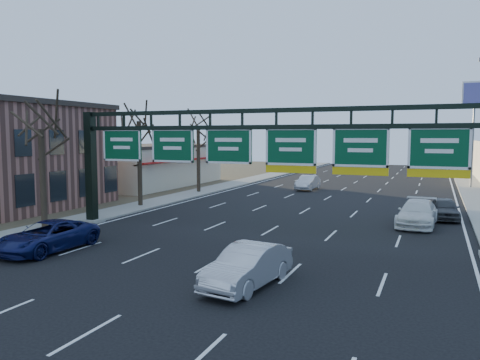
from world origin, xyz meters
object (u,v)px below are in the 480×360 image
at_px(car_silver_sedan, 248,266).
at_px(sign_gantry, 262,155).
at_px(car_white_wagon, 417,213).
at_px(car_blue_suv, 48,236).

bearing_deg(car_silver_sedan, sign_gantry, 114.41).
distance_m(sign_gantry, car_silver_sedan, 9.41).
bearing_deg(car_silver_sedan, car_white_wagon, 78.01).
height_order(sign_gantry, car_silver_sedan, sign_gantry).
xyz_separation_m(sign_gantry, car_silver_sedan, (2.49, -8.22, -3.86)).
xyz_separation_m(sign_gantry, car_blue_suv, (-8.66, -7.00, -3.90)).
height_order(sign_gantry, car_blue_suv, sign_gantry).
relative_size(sign_gantry, car_white_wagon, 4.48).
xyz_separation_m(sign_gantry, car_white_wagon, (7.92, 7.09, -3.83)).
bearing_deg(sign_gantry, car_silver_sedan, -73.15).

